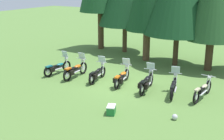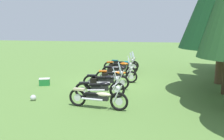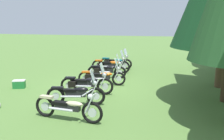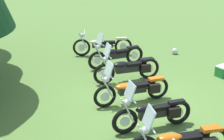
# 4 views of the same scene
# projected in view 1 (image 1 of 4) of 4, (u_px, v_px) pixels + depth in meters

# --- Properties ---
(ground_plane) EXTENTS (80.00, 80.00, 0.00)m
(ground_plane) POSITION_uv_depth(u_px,v_px,m) (121.00, 85.00, 16.67)
(ground_plane) COLOR #547A38
(motorcycle_0) EXTENTS (0.69, 2.24, 1.35)m
(motorcycle_0) POSITION_uv_depth(u_px,v_px,m) (57.00, 67.00, 18.53)
(motorcycle_0) COLOR black
(motorcycle_0) RESTS_ON ground_plane
(motorcycle_1) EXTENTS (0.71, 2.40, 1.39)m
(motorcycle_1) POSITION_uv_depth(u_px,v_px,m) (75.00, 70.00, 17.85)
(motorcycle_1) COLOR black
(motorcycle_1) RESTS_ON ground_plane
(motorcycle_2) EXTENTS (0.72, 2.16, 1.35)m
(motorcycle_2) POSITION_uv_depth(u_px,v_px,m) (97.00, 74.00, 17.27)
(motorcycle_2) COLOR black
(motorcycle_2) RESTS_ON ground_plane
(motorcycle_3) EXTENTS (0.82, 2.34, 1.35)m
(motorcycle_3) POSITION_uv_depth(u_px,v_px,m) (122.00, 77.00, 16.65)
(motorcycle_3) COLOR black
(motorcycle_3) RESTS_ON ground_plane
(motorcycle_4) EXTENTS (0.80, 2.32, 1.37)m
(motorcycle_4) POSITION_uv_depth(u_px,v_px,m) (147.00, 82.00, 15.70)
(motorcycle_4) COLOR black
(motorcycle_4) RESTS_ON ground_plane
(motorcycle_5) EXTENTS (0.79, 2.19, 1.36)m
(motorcycle_5) POSITION_uv_depth(u_px,v_px,m) (174.00, 86.00, 15.13)
(motorcycle_5) COLOR black
(motorcycle_5) RESTS_ON ground_plane
(motorcycle_6) EXTENTS (0.73, 2.40, 1.01)m
(motorcycle_6) POSITION_uv_depth(u_px,v_px,m) (203.00, 90.00, 14.69)
(motorcycle_6) COLOR black
(motorcycle_6) RESTS_ON ground_plane
(picnic_cooler) EXTENTS (0.53, 0.64, 0.38)m
(picnic_cooler) POSITION_uv_depth(u_px,v_px,m) (111.00, 110.00, 13.04)
(picnic_cooler) COLOR #1E7233
(picnic_cooler) RESTS_ON ground_plane
(dropped_helmet) EXTENTS (0.25, 0.25, 0.25)m
(dropped_helmet) POSITION_uv_depth(u_px,v_px,m) (175.00, 117.00, 12.51)
(dropped_helmet) COLOR silver
(dropped_helmet) RESTS_ON ground_plane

